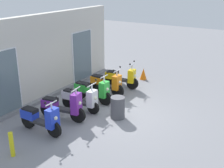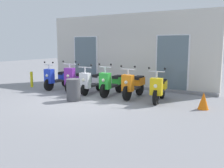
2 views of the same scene
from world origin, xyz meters
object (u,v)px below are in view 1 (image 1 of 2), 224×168
object	(u,v)px
traffic_cone	(143,74)
curb_bollard	(12,144)
scooter_yellow	(121,78)
trash_bin	(118,108)
scooter_blue	(41,118)
scooter_orange	(107,83)
scooter_white	(80,98)
scooter_green	(93,91)
scooter_purple	(63,106)

from	to	relation	value
traffic_cone	curb_bollard	bearing A→B (deg)	178.61
scooter_yellow	trash_bin	distance (m)	2.92
scooter_blue	scooter_orange	xyz separation A→B (m)	(3.66, -0.01, 0.00)
scooter_blue	scooter_white	bearing A→B (deg)	-1.87
scooter_blue	trash_bin	xyz separation A→B (m)	(2.08, -1.46, -0.10)
scooter_green	trash_bin	size ratio (longest dim) A/B	2.23
scooter_green	traffic_cone	world-z (taller)	scooter_green
scooter_orange	scooter_yellow	bearing A→B (deg)	-5.53
scooter_white	scooter_yellow	size ratio (longest dim) A/B	0.99
scooter_purple	scooter_green	xyz separation A→B (m)	(1.71, 0.03, -0.03)
scooter_purple	scooter_white	distance (m)	0.85
scooter_blue	scooter_green	size ratio (longest dim) A/B	0.95
scooter_blue	curb_bollard	bearing A→B (deg)	-169.37
scooter_white	traffic_cone	size ratio (longest dim) A/B	2.96
scooter_white	trash_bin	size ratio (longest dim) A/B	2.05
curb_bollard	trash_bin	xyz separation A→B (m)	(3.40, -1.22, 0.03)
curb_bollard	scooter_yellow	bearing A→B (deg)	1.38
scooter_orange	curb_bollard	world-z (taller)	scooter_orange
scooter_green	traffic_cone	size ratio (longest dim) A/B	3.23
scooter_blue	scooter_orange	distance (m)	3.66
scooter_blue	scooter_purple	bearing A→B (deg)	-0.01
scooter_orange	trash_bin	size ratio (longest dim) A/B	2.11
scooter_white	trash_bin	xyz separation A→B (m)	(0.21, -1.40, -0.09)
scooter_green	trash_bin	bearing A→B (deg)	-113.70
scooter_green	scooter_yellow	world-z (taller)	scooter_green
scooter_orange	scooter_blue	bearing A→B (deg)	179.89
scooter_green	scooter_purple	bearing A→B (deg)	-178.93
scooter_white	traffic_cone	distance (m)	4.30
scooter_purple	scooter_yellow	xyz separation A→B (m)	(3.63, -0.10, -0.03)
curb_bollard	scooter_green	bearing A→B (deg)	3.94
scooter_orange	traffic_cone	distance (m)	2.54
scooter_blue	curb_bollard	xyz separation A→B (m)	(-1.32, -0.25, -0.13)
scooter_green	curb_bollard	world-z (taller)	scooter_green
scooter_orange	trash_bin	bearing A→B (deg)	-137.33
scooter_green	scooter_yellow	bearing A→B (deg)	-4.03
scooter_blue	scooter_orange	size ratio (longest dim) A/B	1.00
scooter_yellow	traffic_cone	distance (m)	1.54
scooter_yellow	scooter_orange	bearing A→B (deg)	174.47
scooter_blue	scooter_green	distance (m)	2.74
scooter_blue	traffic_cone	world-z (taller)	scooter_blue
scooter_purple	scooter_yellow	size ratio (longest dim) A/B	1.07
scooter_purple	scooter_yellow	world-z (taller)	scooter_purple
scooter_white	scooter_yellow	distance (m)	2.79
scooter_purple	scooter_white	bearing A→B (deg)	-4.13
scooter_purple	scooter_white	size ratio (longest dim) A/B	1.09
scooter_purple	scooter_green	size ratio (longest dim) A/B	1.00
scooter_yellow	trash_bin	size ratio (longest dim) A/B	2.08
traffic_cone	trash_bin	xyz separation A→B (m)	(-4.08, -1.03, 0.12)
scooter_orange	traffic_cone	xyz separation A→B (m)	(2.50, -0.42, -0.22)
scooter_yellow	curb_bollard	size ratio (longest dim) A/B	2.23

